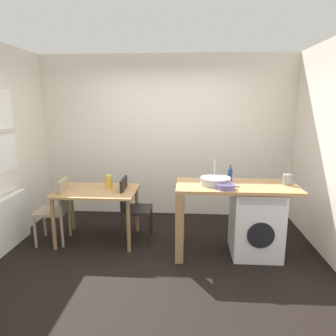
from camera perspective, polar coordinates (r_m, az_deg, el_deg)
ground_plane at (r=3.94m, az=-2.18°, el=-17.10°), size 5.46×5.46×0.00m
wall_back at (r=5.21m, az=-0.27°, el=5.81°), size 4.60×0.10×2.70m
radiator at (r=4.70m, az=-27.45°, el=-8.88°), size 0.10×0.80×0.70m
dining_table at (r=4.37m, az=-13.11°, el=-5.22°), size 1.10×0.76×0.74m
chair_person_seat at (r=4.52m, az=-20.06°, el=-6.89°), size 0.44×0.44×0.90m
chair_opposite at (r=4.35m, az=-6.79°, el=-6.96°), size 0.41×0.41×0.90m
kitchen_counter at (r=3.92m, az=9.51°, el=-5.27°), size 1.50×0.68×0.92m
washing_machine at (r=4.11m, az=16.03°, el=-9.69°), size 0.60×0.61×0.86m
sink_basin at (r=3.86m, az=8.85°, el=-2.38°), size 0.38×0.38×0.09m
tap at (r=4.02m, az=8.68°, el=-0.43°), size 0.02×0.02×0.28m
bottle_tall_green at (r=4.04m, az=11.54°, el=-1.08°), size 0.06×0.06×0.22m
mixing_bowl at (r=3.69m, az=10.73°, el=-3.32°), size 0.23×0.23×0.06m
utensil_crock at (r=4.08m, az=21.39°, el=-1.95°), size 0.11×0.11×0.30m
vase at (r=4.37m, az=-10.97°, el=-2.53°), size 0.09×0.09×0.19m
scissors at (r=3.80m, az=12.15°, el=-3.39°), size 0.15×0.06×0.01m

